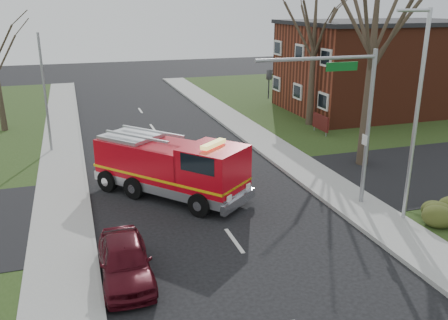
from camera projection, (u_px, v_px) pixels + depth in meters
name	position (u px, v px, depth m)	size (l,w,h in m)	color
ground	(234.00, 241.00, 17.91)	(120.00, 120.00, 0.00)	black
sidewalk_right	(375.00, 217.00, 19.69)	(2.40, 80.00, 0.15)	gray
sidewalk_left	(62.00, 266.00, 16.07)	(2.40, 80.00, 0.15)	gray
brick_building	(382.00, 66.00, 38.56)	(15.40, 10.40, 7.25)	maroon
health_center_sign	(321.00, 122.00, 31.99)	(0.12, 2.00, 1.40)	#4A1211
bare_tree_near	(375.00, 27.00, 23.77)	(6.00, 6.00, 12.00)	#342A1F
bare_tree_far	(314.00, 35.00, 32.63)	(5.25, 5.25, 10.50)	#342A1F
traffic_signal_mast	(344.00, 102.00, 19.30)	(5.29, 0.18, 6.80)	gray
streetlight_pole	(416.00, 113.00, 18.11)	(1.48, 0.16, 8.40)	#B7BABF
utility_pole_far	(45.00, 95.00, 27.46)	(0.14, 0.14, 7.00)	gray
fire_engine	(172.00, 168.00, 21.73)	(6.58, 7.17, 2.94)	#BB0815
parked_car_maroon	(125.00, 260.00, 15.22)	(1.61, 4.01, 1.37)	#430A13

